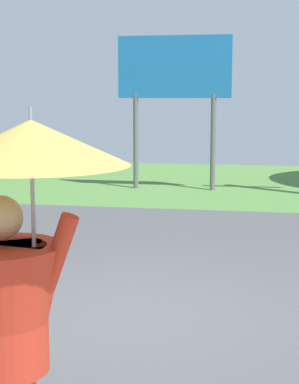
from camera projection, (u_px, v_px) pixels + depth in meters
name	position (u px, v px, depth m)	size (l,w,h in m)	color
ground_plane	(174.00, 250.00, 9.22)	(40.00, 22.00, 0.20)	#4C4C4F
monk_pedestrian	(11.00, 317.00, 3.19)	(1.05, 0.96, 2.13)	#B22D1E
roadside_billboard	(174.00, 78.00, 14.47)	(2.60, 0.12, 3.50)	slate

